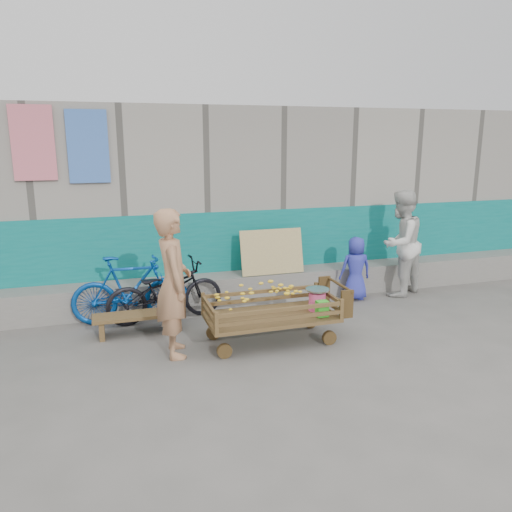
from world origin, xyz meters
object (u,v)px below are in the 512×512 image
object	(u,v)px
banana_cart	(269,304)
bicycle_blue	(131,289)
woman	(400,243)
child	(356,268)
bench	(137,319)
bicycle_dark	(165,291)
vendor_man	(173,283)

from	to	relation	value
banana_cart	bicycle_blue	size ratio (longest dim) A/B	1.11
banana_cart	woman	distance (m)	2.98
woman	child	size ratio (longest dim) A/B	1.70
bench	woman	distance (m)	4.31
bench	woman	size ratio (longest dim) A/B	0.65
bench	woman	world-z (taller)	woman
bicycle_blue	bench	bearing A→B (deg)	-172.66
banana_cart	bicycle_dark	distance (m)	1.63
banana_cart	bicycle_dark	size ratio (longest dim) A/B	1.07
bicycle_blue	vendor_man	bearing A→B (deg)	-157.80
vendor_man	bench	bearing A→B (deg)	28.87
bench	bicycle_blue	xyz separation A→B (m)	(-0.03, 0.46, 0.27)
vendor_man	bicycle_blue	world-z (taller)	vendor_man
bicycle_blue	bicycle_dark	bearing A→B (deg)	-94.50
vendor_man	bicycle_dark	bearing A→B (deg)	0.12
bench	bicycle_dark	distance (m)	0.63
banana_cart	vendor_man	size ratio (longest dim) A/B	1.01
bicycle_dark	bicycle_blue	world-z (taller)	bicycle_blue
vendor_man	bicycle_dark	distance (m)	1.25
vendor_man	woman	bearing A→B (deg)	-69.94
child	bicycle_dark	world-z (taller)	child
woman	bicycle_dark	xyz separation A→B (m)	(-3.80, -0.08, -0.43)
bench	bicycle_dark	bearing A→B (deg)	42.65
bench	vendor_man	distance (m)	1.09
bicycle_dark	bicycle_blue	size ratio (longest dim) A/B	1.03
bench	bicycle_blue	bearing A→B (deg)	94.24
bench	child	xyz separation A→B (m)	(3.43, 0.46, 0.30)
woman	bicycle_blue	distance (m)	4.28
child	woman	bearing A→B (deg)	-171.60
vendor_man	child	size ratio (longest dim) A/B	1.72
bicycle_dark	banana_cart	bearing A→B (deg)	-143.41
bench	child	distance (m)	3.47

